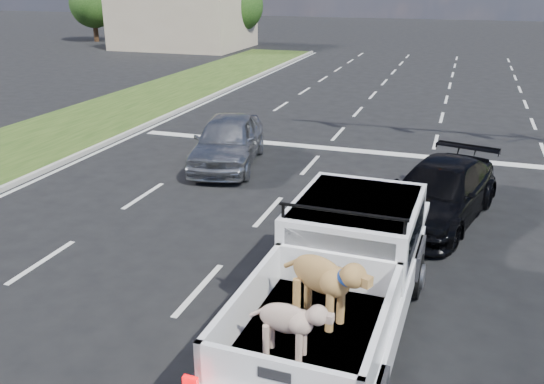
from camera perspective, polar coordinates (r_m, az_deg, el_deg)
The scene contains 11 objects.
ground at distance 10.30m, azimuth 1.74°, elevation -11.18°, with size 160.00×160.00×0.00m, color black.
road_markings at distance 16.11m, azimuth 8.52°, elevation 0.61°, with size 17.75×60.00×0.01m.
grass_median_left at distance 20.79m, azimuth -24.79°, elevation 3.57°, with size 5.00×60.00×0.10m, color #253F13.
curb_left at distance 19.22m, azimuth -19.40°, elevation 3.11°, with size 0.15×60.00×0.14m, color #A7A399.
building_left at distance 49.89m, azimuth -8.72°, elevation 16.46°, with size 10.00×8.00×4.40m, color #BDAA90.
tree_far_a at distance 56.70m, azimuth -17.31°, elevation 17.36°, with size 4.20×4.20×5.40m.
tree_far_b at distance 53.49m, azimuth -11.79°, elevation 17.70°, with size 4.20×4.20×5.40m.
tree_far_c at distance 50.01m, azimuth -3.40°, elevation 17.91°, with size 4.20×4.20×5.40m.
pickup_truck at distance 9.04m, azimuth 6.62°, elevation -8.70°, with size 2.34×5.88×2.18m.
silver_sedan at distance 17.63m, azimuth -4.42°, elevation 5.11°, with size 1.82×4.52×1.54m, color #A5A7AC.
black_coupe at distance 14.04m, azimuth 16.20°, elevation -0.06°, with size 1.91×4.71×1.37m, color black.
Camera 1 is at (2.49, -8.42, 5.38)m, focal length 38.00 mm.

